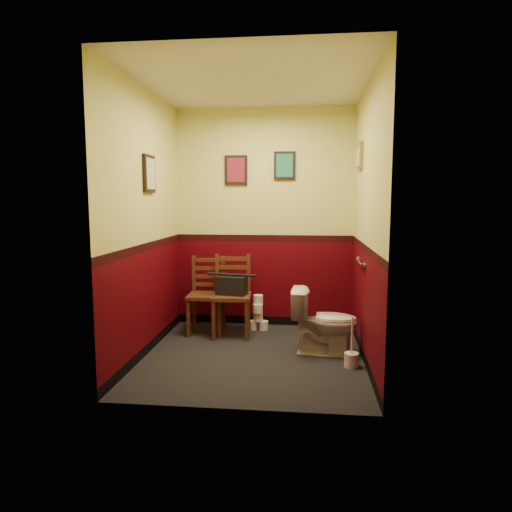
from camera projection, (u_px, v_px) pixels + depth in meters
The scene contains 17 objects.
floor at pixel (253, 356), 4.66m from camera, with size 2.20×2.40×0.00m, color black.
ceiling at pixel (253, 82), 4.33m from camera, with size 2.20×2.40×0.00m, color silver.
wall_back at pixel (264, 219), 5.68m from camera, with size 2.20×2.70×0.00m, color #45020A.
wall_front at pixel (234, 233), 3.31m from camera, with size 2.20×2.70×0.00m, color #45020A.
wall_left at pixel (145, 223), 4.61m from camera, with size 2.40×2.70×0.00m, color #45020A.
wall_right at pixel (367, 225), 4.38m from camera, with size 2.40×2.70×0.00m, color #45020A.
grab_bar at pixel (359, 262), 4.68m from camera, with size 0.05×0.56×0.06m.
framed_print_back_a at pixel (236, 170), 5.62m from camera, with size 0.28×0.04×0.36m.
framed_print_back_b at pixel (285, 166), 5.55m from camera, with size 0.26×0.04×0.34m.
framed_print_left at pixel (149, 174), 4.65m from camera, with size 0.04×0.30×0.38m.
framed_print_right at pixel (360, 156), 4.88m from camera, with size 0.04×0.34×0.28m.
toilet at pixel (324, 322), 4.70m from camera, with size 0.38×0.68×0.67m, color white.
toilet_brush at pixel (351, 359), 4.35m from camera, with size 0.14×0.14×0.49m.
chair_left at pixel (207, 295), 5.45m from camera, with size 0.44×0.44×0.91m.
chair_right at pixel (232, 296), 5.34m from camera, with size 0.47×0.47×0.94m.
handbag at pixel (231, 285), 5.28m from camera, with size 0.37×0.23×0.25m.
tp_stack at pixel (258, 315), 5.58m from camera, with size 0.25×0.15×0.43m.
Camera 1 is at (0.51, -4.47, 1.59)m, focal length 32.00 mm.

